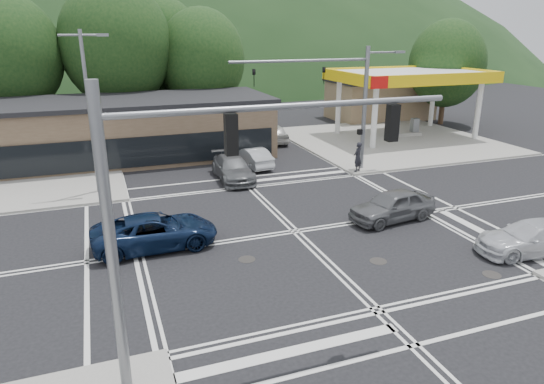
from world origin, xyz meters
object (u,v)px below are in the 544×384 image
object	(u,v)px
car_queue_b	(273,133)
car_silver_east	(532,238)
pedestrian	(358,157)
car_blue_west	(155,231)
car_queue_a	(253,157)
car_grey_center	(392,205)
car_northbound	(233,168)

from	to	relation	value
car_queue_b	car_silver_east	bearing A→B (deg)	101.03
car_queue_b	pedestrian	distance (m)	10.78
car_blue_west	car_queue_a	bearing A→B (deg)	-37.00
car_blue_west	car_queue_b	bearing A→B (deg)	-34.97
car_queue_b	car_grey_center	bearing A→B (deg)	92.43
car_queue_a	car_queue_b	bearing A→B (deg)	-127.14
car_blue_west	car_silver_east	world-z (taller)	car_blue_west
car_grey_center	car_silver_east	bearing A→B (deg)	25.63
car_silver_east	car_queue_a	world-z (taller)	car_silver_east
car_silver_east	car_queue_b	xyz separation A→B (m)	(-2.96, 23.58, 0.08)
car_grey_center	pedestrian	bearing A→B (deg)	154.72
car_silver_east	car_grey_center	bearing A→B (deg)	-136.74
car_silver_east	pedestrian	xyz separation A→B (m)	(-0.96, 13.00, 0.43)
car_northbound	pedestrian	bearing A→B (deg)	-8.38
car_northbound	pedestrian	world-z (taller)	pedestrian
car_silver_east	car_queue_a	size ratio (longest dim) A/B	1.16
pedestrian	car_queue_b	bearing A→B (deg)	-110.39
car_silver_east	car_queue_b	distance (m)	23.77
car_blue_west	car_grey_center	size ratio (longest dim) A/B	1.18
pedestrian	car_silver_east	bearing A→B (deg)	63.13
car_grey_center	car_queue_b	bearing A→B (deg)	170.80
car_queue_b	pedestrian	xyz separation A→B (m)	(2.00, -10.58, 0.35)
car_blue_west	car_silver_east	size ratio (longest dim) A/B	1.12
car_grey_center	car_silver_east	xyz separation A→B (m)	(3.43, -5.20, -0.08)
car_queue_b	car_northbound	world-z (taller)	car_queue_b
car_grey_center	car_northbound	xyz separation A→B (m)	(-5.54, 9.30, -0.04)
car_grey_center	car_silver_east	size ratio (longest dim) A/B	0.95
car_queue_a	pedestrian	xyz separation A→B (m)	(5.92, -3.91, 0.44)
car_queue_a	pedestrian	bearing A→B (deg)	139.82
car_blue_west	car_northbound	size ratio (longest dim) A/B	1.06
car_blue_west	car_northbound	distance (m)	10.32
car_queue_b	pedestrian	world-z (taller)	pedestrian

